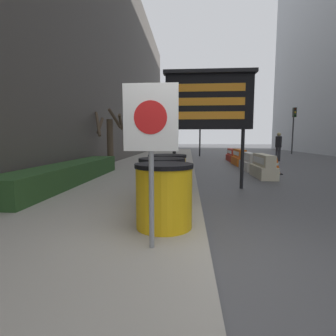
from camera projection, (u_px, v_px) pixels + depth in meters
name	position (u px, v px, depth m)	size (l,w,h in m)	color
ground_plane	(211.00, 267.00, 2.96)	(120.00, 120.00, 0.00)	#474749
sidewalk_left	(28.00, 254.00, 3.12)	(4.32, 56.00, 0.15)	gray
building_left_facade	(99.00, 31.00, 12.28)	(0.40, 50.40, 12.92)	#4C4742
hedge_strip	(70.00, 173.00, 7.66)	(0.90, 6.23, 0.57)	#284C23
bare_tree	(109.00, 138.00, 11.23)	(1.30, 1.34, 2.53)	#4C3D2D
barrel_drum_foreground	(164.00, 196.00, 3.80)	(0.85, 0.85, 0.94)	yellow
barrel_drum_middle	(162.00, 184.00, 4.81)	(0.85, 0.85, 0.94)	yellow
barrel_drum_back	(167.00, 176.00, 5.80)	(0.85, 0.85, 0.94)	yellow
warning_sign	(151.00, 133.00, 2.97)	(0.63, 0.08, 1.91)	gray
message_board	(209.00, 102.00, 7.39)	(2.56, 0.36, 3.32)	black
jersey_barrier_cream	(263.00, 167.00, 9.67)	(0.60, 1.78, 0.86)	beige
jersey_barrier_white	(249.00, 162.00, 11.95)	(0.56, 1.86, 0.79)	silver
jersey_barrier_orange_near	(239.00, 158.00, 14.23)	(0.59, 2.02, 0.85)	orange
jersey_barrier_red_striped	(232.00, 156.00, 16.70)	(0.50, 1.90, 0.77)	red
traffic_cone_near	(276.00, 166.00, 10.56)	(0.40, 0.40, 0.71)	black
traffic_light_near_curb	(200.00, 125.00, 20.52)	(0.28, 0.45, 3.42)	#2D2D30
traffic_light_far_side	(294.00, 121.00, 23.42)	(0.28, 0.45, 4.15)	#2D2D30
pedestrian_worker	(278.00, 144.00, 16.50)	(0.49, 0.55, 1.80)	#333338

